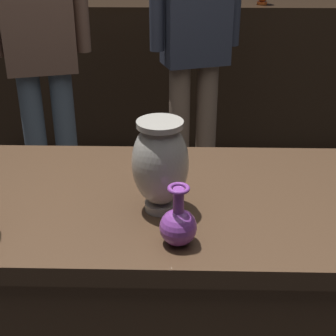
# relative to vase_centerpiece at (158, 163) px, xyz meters

# --- Properties ---
(display_plinth) EXTENTS (1.20, 0.64, 0.80)m
(display_plinth) POSITION_rel_vase_centerpiece_xyz_m (0.05, 0.07, -0.53)
(display_plinth) COLOR #422D1E
(display_plinth) RESTS_ON ground_plane
(back_display_shelf) EXTENTS (2.60, 0.40, 0.99)m
(back_display_shelf) POSITION_rel_vase_centerpiece_xyz_m (0.05, 2.27, -0.44)
(back_display_shelf) COLOR black
(back_display_shelf) RESTS_ON ground_plane
(vase_centerpiece) EXTENTS (0.14, 0.14, 0.24)m
(vase_centerpiece) POSITION_rel_vase_centerpiece_xyz_m (0.00, 0.00, 0.00)
(vase_centerpiece) COLOR gray
(vase_centerpiece) RESTS_ON display_plinth
(vase_tall_behind) EXTENTS (0.09, 0.09, 0.15)m
(vase_tall_behind) POSITION_rel_vase_centerpiece_xyz_m (0.05, -0.15, -0.08)
(vase_tall_behind) COLOR #7A388E
(vase_tall_behind) RESTS_ON display_plinth
(visitor_near_left) EXTENTS (0.45, 0.26, 1.67)m
(visitor_near_left) POSITION_rel_vase_centerpiece_xyz_m (-0.60, 1.20, 0.06)
(visitor_near_left) COLOR slate
(visitor_near_left) RESTS_ON ground_plane
(visitor_center_back) EXTENTS (0.45, 0.27, 1.65)m
(visitor_center_back) POSITION_rel_vase_centerpiece_xyz_m (0.12, 1.40, 0.04)
(visitor_center_back) COLOR #846B56
(visitor_center_back) RESTS_ON ground_plane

